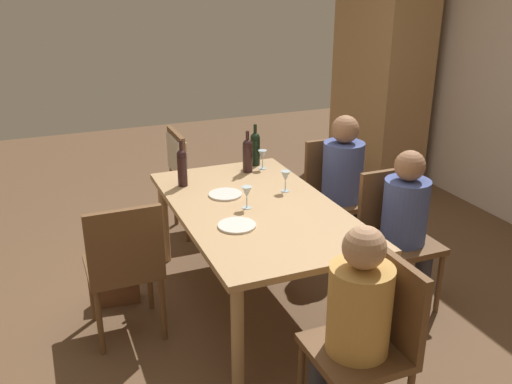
% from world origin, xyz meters
% --- Properties ---
extents(ground_plane, '(10.00, 10.00, 0.00)m').
position_xyz_m(ground_plane, '(0.00, 0.00, 0.00)').
color(ground_plane, brown).
extents(armoire_cabinet, '(1.18, 0.62, 2.18)m').
position_xyz_m(armoire_cabinet, '(-1.99, 2.26, 1.10)').
color(armoire_cabinet, '#A87F51').
rests_on(armoire_cabinet, ground_plane).
extents(dining_table, '(1.77, 1.02, 0.72)m').
position_xyz_m(dining_table, '(0.00, 0.00, 0.64)').
color(dining_table, tan).
rests_on(dining_table, ground_plane).
extents(chair_far_right, '(0.44, 0.44, 0.92)m').
position_xyz_m(chair_far_right, '(0.31, 0.89, 0.53)').
color(chair_far_right, brown).
rests_on(chair_far_right, ground_plane).
extents(chair_far_left, '(0.44, 0.44, 0.92)m').
position_xyz_m(chair_far_left, '(-0.49, 0.89, 0.53)').
color(chair_far_left, brown).
rests_on(chair_far_left, ground_plane).
extents(chair_right_end, '(0.44, 0.44, 0.92)m').
position_xyz_m(chair_right_end, '(1.27, 0.09, 0.53)').
color(chair_right_end, brown).
rests_on(chair_right_end, ground_plane).
extents(chair_left_end, '(0.44, 0.46, 0.92)m').
position_xyz_m(chair_left_end, '(-1.27, -0.12, 0.59)').
color(chair_left_end, brown).
rests_on(chair_left_end, ground_plane).
extents(chair_near, '(0.44, 0.44, 0.92)m').
position_xyz_m(chair_near, '(0.09, -0.89, 0.53)').
color(chair_near, brown).
rests_on(chair_near, ground_plane).
extents(person_woman_host, '(0.34, 0.30, 1.11)m').
position_xyz_m(person_woman_host, '(0.42, 0.89, 0.64)').
color(person_woman_host, '#33333D').
rests_on(person_woman_host, ground_plane).
extents(person_man_bearded, '(0.36, 0.32, 1.15)m').
position_xyz_m(person_man_bearded, '(-0.37, 0.89, 0.67)').
color(person_man_bearded, '#33333D').
rests_on(person_man_bearded, ground_plane).
extents(person_man_guest, '(0.30, 0.35, 1.12)m').
position_xyz_m(person_man_guest, '(1.27, -0.03, 0.65)').
color(person_man_guest, '#33333D').
rests_on(person_man_guest, ground_plane).
extents(wine_bottle_tall_green, '(0.07, 0.07, 0.32)m').
position_xyz_m(wine_bottle_tall_green, '(-0.65, 0.20, 0.86)').
color(wine_bottle_tall_green, black).
rests_on(wine_bottle_tall_green, dining_table).
extents(wine_bottle_dark_red, '(0.07, 0.07, 0.34)m').
position_xyz_m(wine_bottle_dark_red, '(-0.55, -0.34, 0.87)').
color(wine_bottle_dark_red, black).
rests_on(wine_bottle_dark_red, dining_table).
extents(wine_bottle_short_olive, '(0.08, 0.08, 0.33)m').
position_xyz_m(wine_bottle_short_olive, '(-0.78, 0.31, 0.86)').
color(wine_bottle_short_olive, black).
rests_on(wine_bottle_short_olive, dining_table).
extents(wine_glass_near_left, '(0.07, 0.07, 0.15)m').
position_xyz_m(wine_glass_near_left, '(-0.17, 0.29, 0.83)').
color(wine_glass_near_left, silver).
rests_on(wine_glass_near_left, dining_table).
extents(wine_glass_centre, '(0.07, 0.07, 0.15)m').
position_xyz_m(wine_glass_centre, '(-0.67, 0.33, 0.83)').
color(wine_glass_centre, silver).
rests_on(wine_glass_centre, dining_table).
extents(wine_glass_near_right, '(0.07, 0.07, 0.15)m').
position_xyz_m(wine_glass_near_right, '(0.01, -0.07, 0.83)').
color(wine_glass_near_right, silver).
rests_on(wine_glass_near_right, dining_table).
extents(dinner_plate_host, '(0.23, 0.23, 0.01)m').
position_xyz_m(dinner_plate_host, '(0.25, -0.23, 0.73)').
color(dinner_plate_host, silver).
rests_on(dinner_plate_host, dining_table).
extents(dinner_plate_guest_left, '(0.23, 0.23, 0.01)m').
position_xyz_m(dinner_plate_guest_left, '(-0.26, -0.12, 0.73)').
color(dinner_plate_guest_left, silver).
rests_on(dinner_plate_guest_left, dining_table).
extents(handbag, '(0.15, 0.29, 0.22)m').
position_xyz_m(handbag, '(-0.35, -0.89, 0.11)').
color(handbag, brown).
rests_on(handbag, ground_plane).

